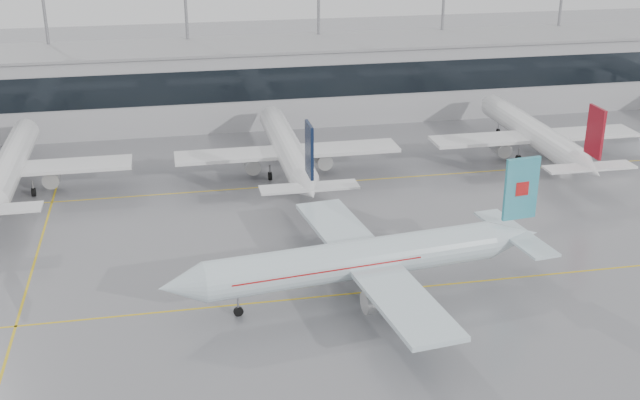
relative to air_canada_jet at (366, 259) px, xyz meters
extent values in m
plane|color=slate|center=(-1.92, 0.53, -3.85)|extent=(320.00, 320.00, 0.00)
cube|color=gold|center=(-1.92, 0.53, -3.85)|extent=(120.00, 0.25, 0.01)
cube|color=gold|center=(-1.92, 30.53, -3.85)|extent=(120.00, 0.25, 0.01)
cube|color=gold|center=(-31.92, 15.53, -3.85)|extent=(0.25, 60.00, 0.01)
cube|color=#A3A3A7|center=(-1.92, 62.53, 2.15)|extent=(180.00, 15.00, 12.00)
cube|color=black|center=(-1.92, 54.98, 3.65)|extent=(180.00, 0.20, 5.00)
cube|color=gray|center=(-1.92, 62.53, 8.35)|extent=(182.00, 16.00, 0.40)
cylinder|color=gray|center=(-34.92, 68.53, 7.15)|extent=(0.50, 0.50, 22.00)
cylinder|color=gray|center=(-12.92, 68.53, 7.15)|extent=(0.50, 0.50, 22.00)
cylinder|color=gray|center=(9.08, 68.53, 7.15)|extent=(0.50, 0.50, 22.00)
cylinder|color=gray|center=(31.08, 68.53, 7.15)|extent=(0.50, 0.50, 22.00)
cylinder|color=gray|center=(53.08, 68.53, 7.15)|extent=(0.50, 0.50, 22.00)
cylinder|color=silver|center=(-1.26, -0.16, 0.07)|extent=(28.49, 7.18, 3.71)
cone|color=silver|center=(-17.26, -2.16, 0.07)|extent=(4.43, 4.17, 3.71)
cone|color=silver|center=(15.53, 1.94, 0.07)|extent=(6.02, 4.37, 3.71)
cube|color=silver|center=(0.23, 0.03, -0.33)|extent=(8.76, 30.98, 0.45)
cube|color=silver|center=(15.73, 1.97, 0.37)|extent=(4.24, 12.03, 0.25)
cube|color=teal|center=(15.93, 1.99, 5.08)|extent=(3.62, 0.79, 6.32)
cylinder|color=#A3A3A3|center=(0.33, -4.80, -1.83)|extent=(3.83, 2.53, 2.10)
cylinder|color=#A3A3A3|center=(-0.86, 4.73, -1.83)|extent=(3.83, 2.53, 2.10)
cylinder|color=gray|center=(-12.30, -1.54, -2.59)|extent=(0.20, 0.20, 1.62)
cylinder|color=black|center=(-12.30, -1.54, -3.40)|extent=(0.93, 0.41, 0.90)
cylinder|color=gray|center=(1.54, -2.43, -2.49)|extent=(0.24, 0.24, 1.62)
cylinder|color=black|center=(1.54, -2.43, -3.30)|extent=(1.15, 0.58, 1.10)
cylinder|color=gray|center=(0.90, 2.73, -2.49)|extent=(0.24, 0.24, 1.62)
cylinder|color=black|center=(0.90, 2.73, -3.30)|extent=(1.15, 0.58, 1.10)
cube|color=#B70F0F|center=(15.93, 1.99, 5.12)|extent=(1.44, 0.62, 1.40)
cube|color=#B70F0F|center=(-4.24, -0.53, 0.27)|extent=(18.33, 5.95, 0.12)
cylinder|color=white|center=(-36.92, 35.53, -0.05)|extent=(3.59, 27.36, 3.59)
cone|color=white|center=(-36.92, 51.21, -0.05)|extent=(3.59, 4.00, 3.59)
cube|color=white|center=(-36.92, 34.03, -0.45)|extent=(29.64, 5.00, 0.45)
cylinder|color=#A3A3A3|center=(-32.12, 34.53, -1.95)|extent=(2.10, 3.60, 2.10)
cylinder|color=gray|center=(-36.92, 46.21, -2.63)|extent=(0.20, 0.20, 1.56)
cylinder|color=black|center=(-36.92, 46.21, -3.40)|extent=(0.30, 0.90, 0.90)
cylinder|color=gray|center=(-34.32, 33.03, -2.53)|extent=(0.24, 0.24, 1.56)
cylinder|color=black|center=(-34.32, 33.03, -3.30)|extent=(0.45, 1.10, 1.10)
cylinder|color=white|center=(-1.92, 35.53, -0.05)|extent=(3.59, 27.36, 3.59)
cone|color=white|center=(-1.92, 51.21, -0.05)|extent=(3.59, 4.00, 3.59)
cone|color=white|center=(-1.92, 19.05, -0.05)|extent=(3.59, 5.60, 3.59)
cube|color=white|center=(-1.92, 34.03, -0.45)|extent=(29.64, 5.00, 0.45)
cube|color=white|center=(-1.92, 18.85, 0.25)|extent=(11.40, 2.80, 0.25)
cube|color=black|center=(-1.92, 18.65, 4.80)|extent=(0.35, 3.60, 6.12)
cylinder|color=#A3A3A3|center=(-6.72, 34.53, -1.95)|extent=(2.10, 3.60, 2.10)
cylinder|color=#A3A3A3|center=(2.88, 34.53, -1.95)|extent=(2.10, 3.60, 2.10)
cylinder|color=gray|center=(-1.92, 46.21, -2.63)|extent=(0.20, 0.20, 1.56)
cylinder|color=black|center=(-1.92, 46.21, -3.40)|extent=(0.30, 0.90, 0.90)
cylinder|color=gray|center=(-4.52, 33.03, -2.53)|extent=(0.24, 0.24, 1.56)
cylinder|color=black|center=(-4.52, 33.03, -3.30)|extent=(0.45, 1.10, 1.10)
cylinder|color=gray|center=(0.68, 33.03, -2.53)|extent=(0.24, 0.24, 1.56)
cylinder|color=black|center=(0.68, 33.03, -3.30)|extent=(0.45, 1.10, 1.10)
cylinder|color=white|center=(33.08, 35.53, -0.05)|extent=(3.59, 27.36, 3.59)
cone|color=white|center=(33.08, 51.21, -0.05)|extent=(3.59, 4.00, 3.59)
cone|color=white|center=(33.08, 19.05, -0.05)|extent=(3.59, 5.60, 3.59)
cube|color=white|center=(33.08, 34.03, -0.45)|extent=(29.64, 5.00, 0.45)
cube|color=white|center=(33.08, 18.85, 0.25)|extent=(11.40, 2.80, 0.25)
cube|color=maroon|center=(33.08, 18.65, 4.80)|extent=(0.35, 3.60, 6.12)
cylinder|color=#A3A3A3|center=(28.28, 34.53, -1.95)|extent=(2.10, 3.60, 2.10)
cylinder|color=#A3A3A3|center=(37.88, 34.53, -1.95)|extent=(2.10, 3.60, 2.10)
cylinder|color=gray|center=(33.08, 46.21, -2.63)|extent=(0.20, 0.20, 1.56)
cylinder|color=black|center=(33.08, 46.21, -3.40)|extent=(0.30, 0.90, 0.90)
cylinder|color=gray|center=(30.48, 33.03, -2.53)|extent=(0.24, 0.24, 1.56)
cylinder|color=black|center=(30.48, 33.03, -3.30)|extent=(0.45, 1.10, 1.10)
cylinder|color=gray|center=(35.68, 33.03, -2.53)|extent=(0.24, 0.24, 1.56)
cylinder|color=black|center=(35.68, 33.03, -3.30)|extent=(0.45, 1.10, 1.10)
camera|label=1|loc=(-17.56, -65.39, 33.07)|focal=45.00mm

